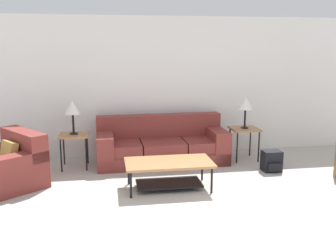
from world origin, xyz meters
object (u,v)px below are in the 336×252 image
(table_lamp_right, at_px, (246,104))
(side_table_left, at_px, (74,138))
(couch, at_px, (161,146))
(table_lamp_left, at_px, (72,108))
(coffee_table, at_px, (169,168))
(backpack, at_px, (272,161))
(side_table_right, at_px, (244,132))
(armchair, at_px, (5,168))

(table_lamp_right, bearing_deg, side_table_left, -180.00)
(table_lamp_right, bearing_deg, couch, 176.43)
(side_table_left, height_order, table_lamp_left, table_lamp_left)
(couch, bearing_deg, table_lamp_right, -3.57)
(coffee_table, distance_m, backpack, 1.90)
(side_table_right, bearing_deg, table_lamp_right, 33.69)
(side_table_left, bearing_deg, backpack, -12.43)
(armchair, relative_size, table_lamp_left, 2.50)
(armchair, bearing_deg, coffee_table, -11.03)
(couch, distance_m, side_table_left, 1.53)
(armchair, bearing_deg, side_table_left, 39.32)
(couch, distance_m, armchair, 2.60)
(couch, relative_size, table_lamp_left, 4.07)
(armchair, height_order, backpack, armchair)
(side_table_left, relative_size, side_table_right, 1.00)
(couch, bearing_deg, coffee_table, -93.59)
(side_table_right, bearing_deg, armchair, -169.02)
(table_lamp_right, bearing_deg, side_table_right, -146.31)
(armchair, relative_size, side_table_right, 2.40)
(table_lamp_left, bearing_deg, backpack, -12.43)
(couch, bearing_deg, side_table_right, -3.57)
(coffee_table, bearing_deg, side_table_right, 37.62)
(armchair, bearing_deg, side_table_right, 10.98)
(armchair, xyz_separation_m, coffee_table, (2.37, -0.46, 0.02))
(side_table_left, distance_m, table_lamp_left, 0.51)
(couch, height_order, armchair, couch)
(table_lamp_left, distance_m, table_lamp_right, 3.03)
(side_table_left, xyz_separation_m, backpack, (3.25, -0.72, -0.35))
(side_table_right, height_order, table_lamp_right, table_lamp_right)
(couch, distance_m, coffee_table, 1.33)
(coffee_table, bearing_deg, table_lamp_right, 37.62)
(side_table_right, bearing_deg, coffee_table, -142.38)
(coffee_table, bearing_deg, armchair, 168.97)
(side_table_left, bearing_deg, couch, 3.58)
(armchair, distance_m, table_lamp_left, 1.43)
(coffee_table, distance_m, table_lamp_right, 2.14)
(side_table_left, bearing_deg, armchair, -140.68)
(coffee_table, height_order, table_lamp_left, table_lamp_left)
(coffee_table, bearing_deg, couch, 86.41)
(side_table_right, xyz_separation_m, backpack, (0.22, -0.72, -0.35))
(coffee_table, xyz_separation_m, table_lamp_right, (1.60, 1.23, 0.72))
(armchair, relative_size, backpack, 4.09)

